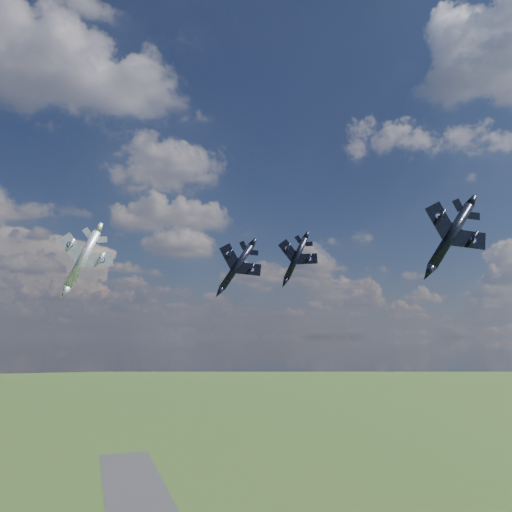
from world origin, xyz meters
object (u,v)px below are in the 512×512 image
object	(u,v)px
jet_left_silver	(83,259)
jet_right_navy	(451,236)
jet_high_navy	(296,258)
jet_lead_navy	(237,267)

from	to	relation	value
jet_left_silver	jet_right_navy	bearing A→B (deg)	-35.04
jet_high_navy	jet_lead_navy	bearing A→B (deg)	-133.07
jet_right_navy	jet_high_navy	distance (m)	36.84
jet_right_navy	jet_high_navy	xyz separation A→B (m)	(-9.03, 35.68, 1.57)
jet_left_silver	jet_lead_navy	bearing A→B (deg)	-23.56
jet_left_silver	jet_high_navy	bearing A→B (deg)	-3.19
jet_right_navy	jet_lead_navy	bearing A→B (deg)	144.52
jet_lead_navy	jet_right_navy	size ratio (longest dim) A/B	0.85
jet_right_navy	jet_high_navy	size ratio (longest dim) A/B	1.17
jet_lead_navy	jet_high_navy	world-z (taller)	jet_high_navy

